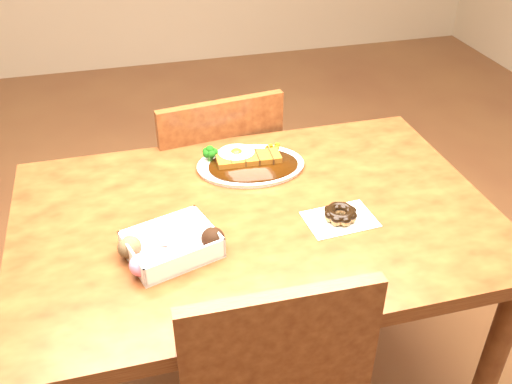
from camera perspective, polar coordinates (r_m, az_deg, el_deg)
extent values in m
cube|color=#491F0E|center=(1.45, -0.02, -2.74)|extent=(1.20, 0.80, 0.04)
cylinder|color=#491F0E|center=(1.69, 22.10, -16.73)|extent=(0.06, 0.06, 0.71)
cylinder|color=#491F0E|center=(1.93, -18.58, -8.10)|extent=(0.06, 0.06, 0.71)
cylinder|color=#491F0E|center=(2.09, 12.01, -3.20)|extent=(0.06, 0.06, 0.71)
cube|color=#491F0E|center=(2.10, -4.86, 0.14)|extent=(0.47, 0.47, 0.04)
cylinder|color=#491F0E|center=(2.40, -2.03, -1.34)|extent=(0.04, 0.04, 0.41)
cylinder|color=#491F0E|center=(2.33, -9.89, -3.17)|extent=(0.04, 0.04, 0.41)
cylinder|color=#491F0E|center=(2.15, 1.18, -6.22)|extent=(0.04, 0.04, 0.41)
cylinder|color=#491F0E|center=(2.07, -7.58, -8.48)|extent=(0.04, 0.04, 0.41)
cube|color=#491F0E|center=(1.81, -3.34, 3.32)|extent=(0.40, 0.08, 0.40)
cube|color=#491F0E|center=(1.19, 2.39, -17.07)|extent=(0.40, 0.04, 0.40)
ellipsoid|color=white|center=(1.61, -0.53, 2.64)|extent=(0.32, 0.24, 0.01)
ellipsoid|color=black|center=(1.59, -0.27, 2.65)|extent=(0.27, 0.20, 0.01)
cube|color=#6B380C|center=(1.61, -0.75, 3.30)|extent=(0.18, 0.07, 0.02)
ellipsoid|color=white|center=(1.61, -1.97, 3.99)|extent=(0.11, 0.10, 0.01)
ellipsoid|color=#FFB214|center=(1.61, -1.97, 4.02)|extent=(0.03, 0.03, 0.02)
cube|color=white|center=(1.31, -8.42, -5.20)|extent=(0.23, 0.20, 0.05)
ellipsoid|color=pink|center=(1.26, -11.38, -7.16)|extent=(0.05, 0.05, 0.05)
ellipsoid|color=pink|center=(1.28, -7.78, -5.88)|extent=(0.05, 0.05, 0.05)
ellipsoid|color=black|center=(1.31, -4.34, -4.63)|extent=(0.05, 0.05, 0.05)
ellipsoid|color=black|center=(1.31, -12.53, -5.42)|extent=(0.05, 0.05, 0.05)
ellipsoid|color=beige|center=(1.33, -9.06, -4.22)|extent=(0.05, 0.05, 0.05)
cube|color=silver|center=(1.43, 8.38, -2.71)|extent=(0.18, 0.13, 0.00)
torus|color=olive|center=(1.42, 8.43, -2.23)|extent=(0.09, 0.09, 0.03)
torus|color=black|center=(1.41, 8.46, -1.99)|extent=(0.08, 0.08, 0.02)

